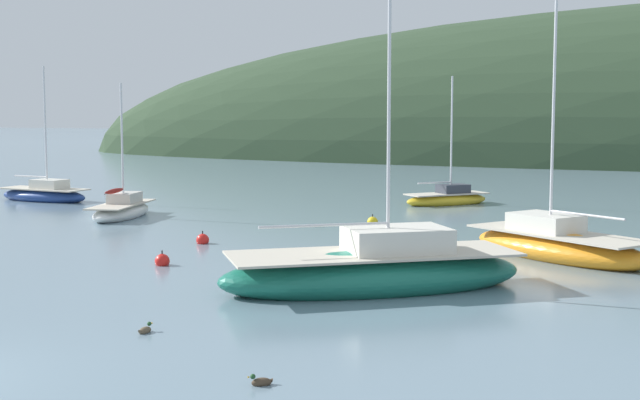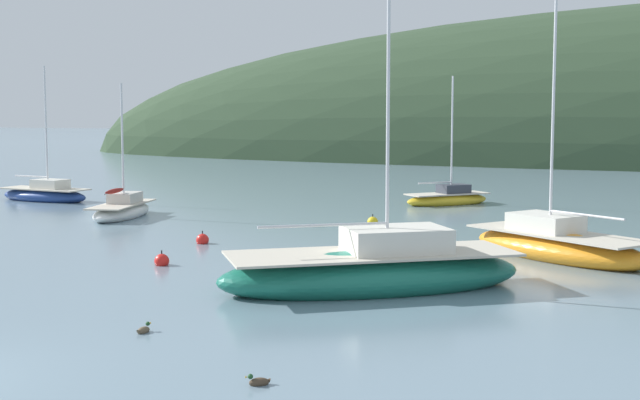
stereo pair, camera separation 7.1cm
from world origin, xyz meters
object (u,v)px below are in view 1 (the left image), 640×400
(sailboat_black_sloop, at_px, (122,210))
(sailboat_cream_ketch, at_px, (44,194))
(sailboat_orange_cutter, at_px, (375,271))
(duck_lone_left, at_px, (145,330))
(sailboat_teal_outer, at_px, (557,245))
(duck_lone_right, at_px, (261,382))
(mooring_buoy_inner, at_px, (373,222))
(mooring_buoy_outer, at_px, (162,261))
(mooring_buoy_channel, at_px, (203,240))
(sailboat_white_near, at_px, (447,198))

(sailboat_black_sloop, xyz_separation_m, sailboat_cream_ketch, (-7.74, 4.53, 0.01))
(sailboat_orange_cutter, distance_m, duck_lone_left, 6.65)
(sailboat_black_sloop, relative_size, sailboat_teal_outer, 0.73)
(duck_lone_right, bearing_deg, sailboat_orange_cutter, 94.19)
(sailboat_black_sloop, xyz_separation_m, mooring_buoy_inner, (10.87, 1.44, -0.20))
(sailboat_cream_ketch, height_order, mooring_buoy_outer, sailboat_cream_ketch)
(sailboat_teal_outer, xyz_separation_m, mooring_buoy_channel, (-11.69, -1.41, -0.27))
(duck_lone_left, bearing_deg, sailboat_teal_outer, 61.18)
(sailboat_white_near, bearing_deg, sailboat_orange_cutter, -82.21)
(mooring_buoy_channel, bearing_deg, sailboat_cream_ketch, 145.97)
(duck_lone_right, bearing_deg, mooring_buoy_outer, 129.31)
(sailboat_white_near, bearing_deg, duck_lone_left, -90.46)
(sailboat_white_near, xyz_separation_m, mooring_buoy_inner, (-1.04, -8.85, -0.18))
(sailboat_teal_outer, xyz_separation_m, sailboat_white_near, (-6.67, 14.23, -0.09))
(sailboat_teal_outer, distance_m, mooring_buoy_outer, 12.11)
(sailboat_orange_cutter, height_order, sailboat_teal_outer, sailboat_orange_cutter)
(mooring_buoy_outer, relative_size, duck_lone_right, 1.38)
(sailboat_white_near, height_order, mooring_buoy_outer, sailboat_white_near)
(mooring_buoy_inner, bearing_deg, duck_lone_left, -87.37)
(sailboat_white_near, xyz_separation_m, duck_lone_left, (-0.22, -26.75, -0.25))
(sailboat_white_near, bearing_deg, mooring_buoy_channel, -107.77)
(mooring_buoy_channel, xyz_separation_m, duck_lone_right, (8.46, -13.35, -0.07))
(sailboat_teal_outer, relative_size, sailboat_cream_ketch, 1.16)
(sailboat_orange_cutter, height_order, sailboat_white_near, sailboat_orange_cutter)
(duck_lone_right, bearing_deg, sailboat_black_sloop, 129.39)
(sailboat_orange_cutter, bearing_deg, duck_lone_left, -117.56)
(duck_lone_left, bearing_deg, sailboat_white_near, 89.54)
(mooring_buoy_inner, height_order, mooring_buoy_outer, same)
(sailboat_teal_outer, bearing_deg, sailboat_white_near, 115.13)
(sailboat_white_near, distance_m, duck_lone_left, 26.75)
(mooring_buoy_outer, bearing_deg, sailboat_white_near, 78.44)
(sailboat_teal_outer, bearing_deg, sailboat_black_sloop, 168.03)
(mooring_buoy_outer, height_order, duck_lone_left, mooring_buoy_outer)
(sailboat_cream_ketch, xyz_separation_m, mooring_buoy_outer, (15.60, -14.07, -0.21))
(mooring_buoy_inner, height_order, mooring_buoy_channel, same)
(sailboat_cream_ketch, relative_size, duck_lone_left, 16.51)
(sailboat_orange_cutter, xyz_separation_m, sailboat_cream_ketch, (-22.51, 15.11, -0.13))
(mooring_buoy_outer, relative_size, duck_lone_left, 1.27)
(mooring_buoy_channel, bearing_deg, duck_lone_right, -57.64)
(mooring_buoy_inner, distance_m, duck_lone_left, 17.93)
(duck_lone_left, bearing_deg, sailboat_black_sloop, 125.38)
(duck_lone_left, distance_m, duck_lone_right, 4.30)
(sailboat_white_near, bearing_deg, sailboat_black_sloop, -139.19)
(mooring_buoy_outer, height_order, duck_lone_right, mooring_buoy_outer)
(duck_lone_left, bearing_deg, duck_lone_right, -31.43)
(sailboat_orange_cutter, distance_m, sailboat_cream_ketch, 27.11)
(sailboat_orange_cutter, bearing_deg, sailboat_white_near, 97.79)
(sailboat_black_sloop, height_order, mooring_buoy_inner, sailboat_black_sloop)
(sailboat_white_near, height_order, duck_lone_left, sailboat_white_near)
(sailboat_black_sloop, distance_m, sailboat_white_near, 15.74)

